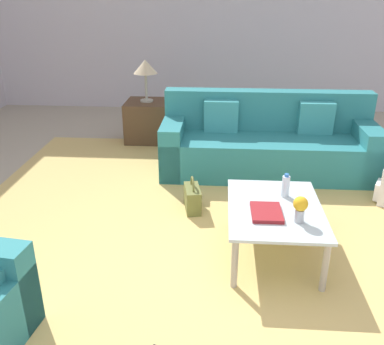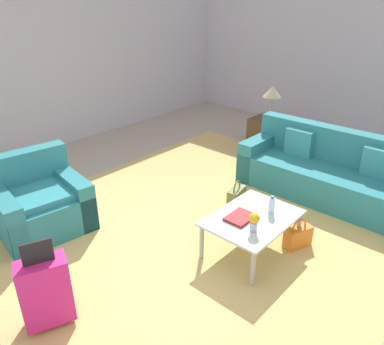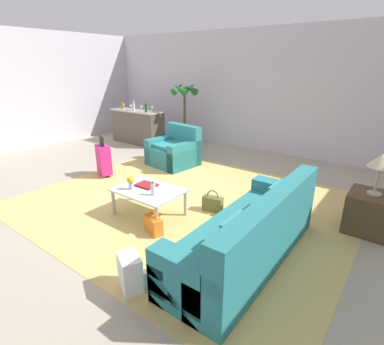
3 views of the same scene
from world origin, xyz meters
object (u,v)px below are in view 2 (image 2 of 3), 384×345
object	(u,v)px
water_bottle	(272,205)
table_lamp	(272,93)
armchair	(39,204)
coffee_table_book	(240,217)
couch	(331,175)
coffee_table	(252,221)
handbag_olive	(236,196)
side_table	(269,133)
handbag_orange	(298,236)
flower_vase	(254,220)
suitcase_magenta	(46,291)

from	to	relation	value
water_bottle	table_lamp	world-z (taller)	table_lamp
armchair	coffee_table_book	size ratio (longest dim) A/B	3.57
couch	coffee_table	xyz separation A→B (m)	(-1.79, 0.10, 0.07)
coffee_table_book	handbag_olive	distance (m)	1.09
armchair	water_bottle	bearing A→B (deg)	-56.75
coffee_table_book	table_lamp	size ratio (longest dim) A/B	0.54
couch	armchair	distance (m)	3.83
coffee_table	side_table	xyz separation A→B (m)	(2.80, 1.50, -0.10)
handbag_orange	armchair	bearing A→B (deg)	124.12
handbag_olive	coffee_table_book	bearing A→B (deg)	-142.91
handbag_olive	flower_vase	bearing A→B (deg)	-137.34
handbag_olive	table_lamp	bearing A→B (deg)	20.75
table_lamp	handbag_olive	size ratio (longest dim) A/B	1.61
suitcase_magenta	table_lamp	bearing A→B (deg)	9.46
couch	table_lamp	distance (m)	2.02
side_table	suitcase_magenta	distance (m)	4.87
couch	flower_vase	world-z (taller)	couch
water_bottle	handbag_olive	world-z (taller)	water_bottle
table_lamp	suitcase_magenta	distance (m)	4.91
water_bottle	side_table	xyz separation A→B (m)	(2.60, 1.60, -0.24)
armchair	suitcase_magenta	xyz separation A→B (m)	(-0.71, -1.47, 0.05)
coffee_table_book	coffee_table	bearing A→B (deg)	-34.52
coffee_table	coffee_table_book	size ratio (longest dim) A/B	3.28
couch	suitcase_magenta	distance (m)	3.88
couch	coffee_table_book	size ratio (longest dim) A/B	7.92
water_bottle	side_table	size ratio (longest dim) A/B	0.35
handbag_olive	suitcase_magenta	bearing A→B (deg)	-179.81
armchair	table_lamp	distance (m)	4.21
coffee_table_book	flower_vase	distance (m)	0.27
armchair	handbag_orange	xyz separation A→B (m)	(1.71, -2.52, -0.17)
couch	flower_vase	xyz separation A→B (m)	(-2.01, -0.05, 0.24)
armchair	side_table	distance (m)	4.15
couch	table_lamp	world-z (taller)	table_lamp
coffee_table	table_lamp	bearing A→B (deg)	28.18
suitcase_magenta	handbag_olive	size ratio (longest dim) A/B	2.37
couch	handbag_orange	size ratio (longest dim) A/B	6.84
armchair	flower_vase	world-z (taller)	armchair
table_lamp	suitcase_magenta	size ratio (longest dim) A/B	0.68
armchair	coffee_table	xyz separation A→B (m)	(1.29, -2.17, 0.08)
side_table	handbag_olive	xyz separation A→B (m)	(-2.09, -0.79, -0.15)
water_bottle	side_table	world-z (taller)	water_bottle
coffee_table	couch	bearing A→B (deg)	-3.19
coffee_table	side_table	distance (m)	3.18
armchair	handbag_olive	world-z (taller)	armchair
water_bottle	table_lamp	xyz separation A→B (m)	(2.60, 1.60, 0.50)
side_table	handbag_olive	size ratio (longest dim) A/B	1.64
handbag_olive	handbag_orange	distance (m)	1.10
water_bottle	handbag_orange	xyz separation A→B (m)	(0.22, -0.25, -0.40)
coffee_table_book	table_lamp	xyz separation A→B (m)	(2.92, 1.42, 0.58)
coffee_table_book	water_bottle	bearing A→B (deg)	-30.18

